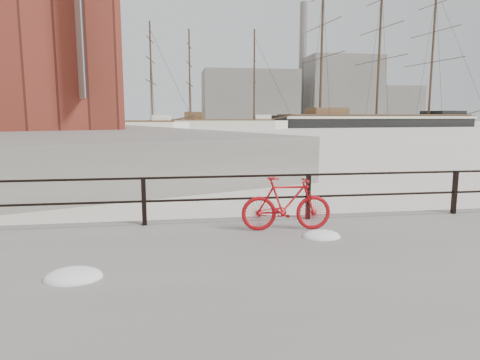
{
  "coord_description": "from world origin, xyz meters",
  "views": [
    {
      "loc": [
        -6.37,
        -8.96,
        2.58
      ],
      "look_at": [
        -4.75,
        1.5,
        1.0
      ],
      "focal_mm": 32.0,
      "sensor_mm": 36.0,
      "label": 1
    }
  ],
  "objects_px": {
    "bicycle": "(286,204)",
    "schooner_left": "(119,131)",
    "schooner_mid": "(222,129)",
    "barque_black": "(376,127)"
  },
  "relations": [
    {
      "from": "schooner_mid",
      "to": "schooner_left",
      "type": "xyz_separation_m",
      "value": [
        -19.76,
        -9.69,
        0.0
      ]
    },
    {
      "from": "barque_black",
      "to": "schooner_left",
      "type": "relative_size",
      "value": 2.47
    },
    {
      "from": "barque_black",
      "to": "schooner_mid",
      "type": "height_order",
      "value": "barque_black"
    },
    {
      "from": "bicycle",
      "to": "barque_black",
      "type": "bearing_deg",
      "value": 66.46
    },
    {
      "from": "schooner_mid",
      "to": "schooner_left",
      "type": "distance_m",
      "value": 22.01
    },
    {
      "from": "barque_black",
      "to": "schooner_mid",
      "type": "bearing_deg",
      "value": -174.91
    },
    {
      "from": "bicycle",
      "to": "barque_black",
      "type": "xyz_separation_m",
      "value": [
        46.08,
        89.47,
        -0.88
      ]
    },
    {
      "from": "bicycle",
      "to": "schooner_left",
      "type": "height_order",
      "value": "schooner_left"
    },
    {
      "from": "barque_black",
      "to": "schooner_mid",
      "type": "relative_size",
      "value": 2.24
    },
    {
      "from": "bicycle",
      "to": "schooner_left",
      "type": "xyz_separation_m",
      "value": [
        -11.82,
        71.73,
        -0.88
      ]
    }
  ]
}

